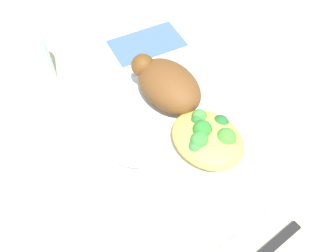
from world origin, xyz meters
name	(u,v)px	position (x,y,z in m)	size (l,w,h in m)	color
ground_plane	(168,136)	(0.00, 0.00, 0.00)	(2.00, 2.00, 0.00)	beige
plate	(168,133)	(0.00, 0.00, 0.01)	(0.28, 0.28, 0.02)	white
roasted_chicken	(167,84)	(0.05, -0.04, 0.05)	(0.13, 0.08, 0.06)	brown
rice_pile	(129,139)	(0.01, 0.06, 0.03)	(0.10, 0.08, 0.04)	white
mac_cheese_with_broccoli	(208,137)	(-0.06, -0.03, 0.04)	(0.11, 0.09, 0.05)	#E0BC51
fork	(231,243)	(-0.18, 0.05, 0.00)	(0.02, 0.14, 0.01)	silver
water_glass	(29,60)	(0.24, 0.10, 0.05)	(0.07, 0.07, 0.09)	silver
napkin	(147,43)	(0.20, -0.11, 0.00)	(0.08, 0.14, 0.00)	#47669E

